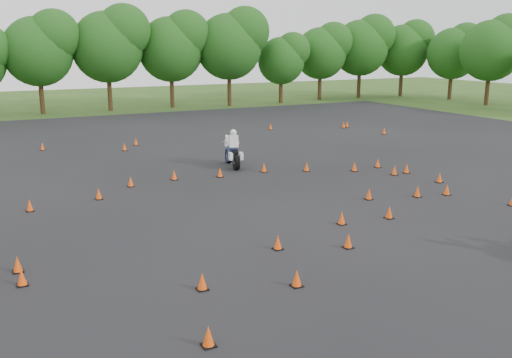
# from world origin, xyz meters

# --- Properties ---
(ground) EXTENTS (140.00, 140.00, 0.00)m
(ground) POSITION_xyz_m (0.00, 0.00, 0.00)
(ground) COLOR #2D5119
(ground) RESTS_ON ground
(asphalt_pad) EXTENTS (62.00, 62.00, 0.00)m
(asphalt_pad) POSITION_xyz_m (0.00, 6.00, 0.01)
(asphalt_pad) COLOR black
(asphalt_pad) RESTS_ON ground
(treeline) EXTENTS (86.74, 32.25, 10.53)m
(treeline) POSITION_xyz_m (4.34, 35.43, 4.63)
(treeline) COLOR #1C4B15
(treeline) RESTS_ON ground
(traffic_cones) EXTENTS (36.53, 33.04, 0.45)m
(traffic_cones) POSITION_xyz_m (-0.12, 5.57, 0.23)
(traffic_cones) COLOR #F34C0A
(traffic_cones) RESTS_ON asphalt_pad
(rider_white) EXTENTS (1.31, 2.71, 2.01)m
(rider_white) POSITION_xyz_m (2.47, 11.63, 1.01)
(rider_white) COLOR silver
(rider_white) RESTS_ON ground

